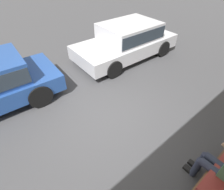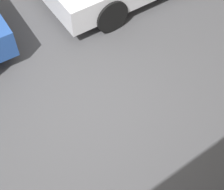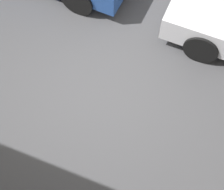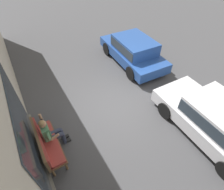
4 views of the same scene
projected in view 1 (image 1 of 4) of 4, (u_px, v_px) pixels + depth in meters
ground_plane at (106, 117)px, 4.77m from camera, size 60.00×60.00×0.00m
person_on_phone at (224, 164)px, 2.97m from camera, size 0.73×0.74×1.37m
parked_car_near at (127, 39)px, 6.96m from camera, size 4.28×2.06×1.37m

